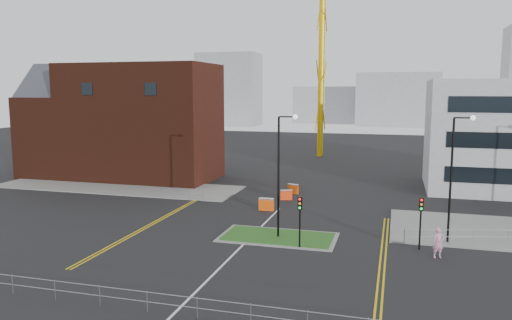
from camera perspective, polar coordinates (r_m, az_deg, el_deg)
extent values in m
plane|color=black|center=(30.86, -4.68, -12.70)|extent=(200.00, 200.00, 0.00)
cube|color=slate|center=(58.58, -15.57, -2.95)|extent=(28.00, 8.00, 0.12)
cube|color=slate|center=(37.56, 2.54, -8.81)|extent=(8.60, 4.60, 0.08)
cube|color=#23521B|center=(37.55, 2.54, -8.78)|extent=(8.00, 4.00, 0.12)
cube|color=#431B10|center=(62.88, -12.96, 4.25)|extent=(18.00, 10.00, 14.00)
cube|color=black|center=(60.57, -18.74, 7.69)|extent=(1.40, 0.10, 1.40)
cube|color=black|center=(56.44, -11.96, 7.94)|extent=(1.40, 0.10, 1.40)
cube|color=#431B10|center=(69.58, -21.62, 2.58)|extent=(6.00, 10.00, 10.00)
cube|color=#2D3038|center=(69.34, -21.83, 6.70)|extent=(6.40, 8.49, 8.49)
cylinder|color=yellow|center=(83.20, 7.52, 12.75)|extent=(1.00, 1.00, 35.73)
cylinder|color=black|center=(36.52, 2.59, -2.09)|extent=(0.16, 0.16, 9.00)
cylinder|color=black|center=(35.87, 3.57, 4.96)|extent=(1.20, 0.10, 0.10)
sphere|color=silver|center=(35.75, 4.51, 4.94)|extent=(0.36, 0.36, 0.36)
cylinder|color=black|center=(37.75, 21.36, -2.31)|extent=(0.16, 0.16, 9.00)
cylinder|color=black|center=(37.31, 22.63, 4.47)|extent=(1.20, 0.10, 0.10)
sphere|color=silver|center=(37.39, 23.55, 4.43)|extent=(0.36, 0.36, 0.36)
cylinder|color=black|center=(34.88, 5.02, -7.66)|extent=(0.12, 0.12, 3.00)
cube|color=black|center=(34.46, 5.06, -4.94)|extent=(0.28, 0.22, 0.90)
sphere|color=red|center=(34.27, 5.02, -4.50)|extent=(0.18, 0.18, 0.18)
sphere|color=orange|center=(34.33, 5.02, -4.98)|extent=(0.18, 0.18, 0.18)
sphere|color=#0CCC33|center=(34.40, 5.01, -5.47)|extent=(0.18, 0.18, 0.18)
cylinder|color=black|center=(36.29, 18.25, -7.42)|extent=(0.12, 0.12, 3.00)
cube|color=black|center=(35.89, 18.37, -4.80)|extent=(0.28, 0.22, 0.90)
sphere|color=red|center=(35.70, 18.40, -4.37)|extent=(0.18, 0.18, 0.18)
sphere|color=orange|center=(35.76, 18.38, -4.84)|extent=(0.18, 0.18, 0.18)
sphere|color=#0CCC33|center=(35.83, 18.35, -5.31)|extent=(0.18, 0.18, 0.18)
cylinder|color=gray|center=(25.35, -9.63, -14.98)|extent=(24.00, 0.04, 0.04)
cylinder|color=gray|center=(25.55, -9.60, -16.01)|extent=(24.00, 0.04, 0.04)
cylinder|color=gray|center=(50.72, -9.24, -3.29)|extent=(6.00, 0.04, 0.04)
cylinder|color=gray|center=(50.82, -9.23, -3.85)|extent=(6.00, 0.04, 0.04)
cylinder|color=gray|center=(52.14, -12.23, -3.62)|extent=(0.05, 0.05, 1.10)
cylinder|color=gray|center=(49.64, -6.08, -4.07)|extent=(0.05, 0.05, 1.10)
cylinder|color=gray|center=(37.47, 16.58, -8.37)|extent=(0.05, 0.05, 1.10)
cube|color=silver|center=(32.62, -3.43, -11.52)|extent=(0.15, 30.00, 0.01)
cube|color=gold|center=(43.10, -11.31, -6.79)|extent=(0.12, 24.00, 0.01)
cube|color=gold|center=(42.96, -10.95, -6.83)|extent=(0.12, 24.00, 0.01)
cube|color=gold|center=(34.77, 14.08, -10.51)|extent=(0.12, 20.00, 0.01)
cube|color=gold|center=(34.76, 14.59, -10.53)|extent=(0.12, 20.00, 0.01)
cube|color=gray|center=(155.34, -3.06, 8.04)|extent=(18.00, 12.00, 22.00)
cube|color=gray|center=(157.03, 15.85, 6.65)|extent=(24.00, 12.00, 16.00)
cube|color=gray|center=(168.07, 9.65, 6.23)|extent=(30.00, 12.00, 12.00)
imported|color=pink|center=(35.10, 20.11, -8.87)|extent=(0.85, 0.70, 2.01)
cube|color=#F3540D|center=(45.63, 1.19, -5.09)|extent=(1.35, 0.46, 1.12)
cube|color=silver|center=(45.52, 1.19, -4.47)|extent=(1.35, 0.46, 0.13)
cube|color=#FF3F0E|center=(50.04, 3.47, -4.01)|extent=(1.24, 0.75, 0.98)
cube|color=silver|center=(49.95, 3.47, -3.52)|extent=(1.24, 0.75, 0.12)
cube|color=#C4400A|center=(53.08, 4.25, -3.31)|extent=(1.26, 0.83, 1.00)
cube|color=silver|center=(52.99, 4.26, -2.83)|extent=(1.26, 0.83, 0.12)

